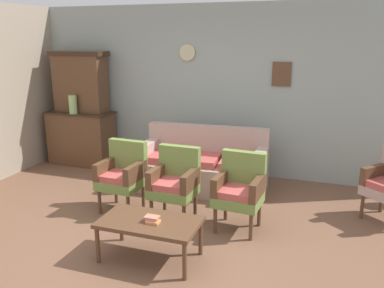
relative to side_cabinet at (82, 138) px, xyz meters
The scene contains 11 objects.
ground_plane 3.37m from the side_cabinet, 42.32° to the right, with size 7.68×7.68×0.00m, color brown.
wall_back_with_decor 2.65m from the side_cabinet, ahead, with size 6.40×0.09×2.70m.
side_cabinet is the anchor object (origin of this frame).
cabinet_upper_hutch 0.99m from the side_cabinet, 90.00° to the left, with size 0.99×0.38×1.03m.
vase_on_cabinet 0.64m from the side_cabinet, 93.68° to the right, with size 0.14×0.14×0.31m, color #99BC72.
floral_couch 2.45m from the side_cabinet, 11.23° to the right, with size 1.89×0.90×0.90m.
armchair_near_couch_end 2.26m from the side_cabinet, 42.97° to the right, with size 0.55×0.52×0.90m.
armchair_by_doorway 2.87m from the side_cabinet, 33.50° to the right, with size 0.53×0.50×0.90m.
armchair_near_cabinet 3.55m from the side_cabinet, 26.21° to the right, with size 0.55×0.52×0.90m.
coffee_table 3.55m from the side_cabinet, 45.47° to the right, with size 1.00×0.56×0.42m.
book_stack_on_table 3.61m from the side_cabinet, 45.28° to the right, with size 0.15×0.11×0.06m.
Camera 1 is at (1.61, -3.59, 2.18)m, focal length 37.43 mm.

